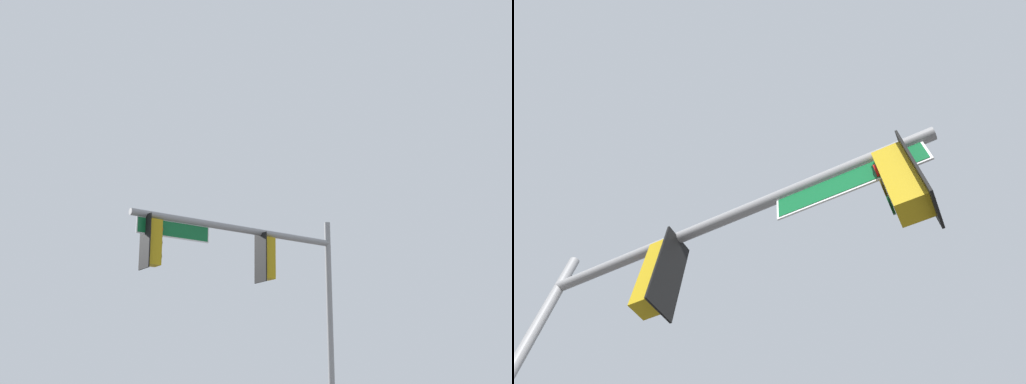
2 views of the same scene
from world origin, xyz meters
TOP-DOWN VIEW (x-y plane):
  - signal_pole_near at (-4.56, -8.06)m, footprint 6.13×0.77m

SIDE VIEW (x-z plane):
  - signal_pole_near at x=-4.56m, z-range 1.79..8.64m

